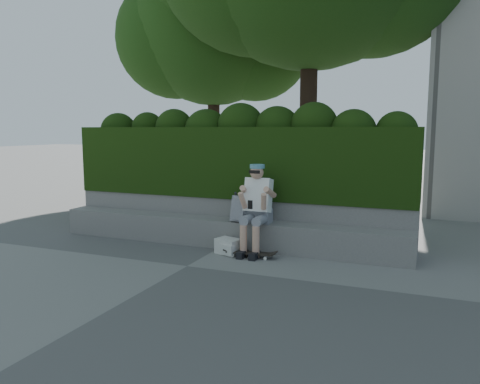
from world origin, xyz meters
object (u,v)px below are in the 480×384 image
at_px(skateboard, 250,253).
at_px(backpack_plaid, 241,209).
at_px(backpack_ground, 228,246).
at_px(person, 257,205).

bearing_deg(skateboard, backpack_plaid, 124.48).
xyz_separation_m(backpack_plaid, backpack_ground, (-0.08, -0.32, -0.54)).
bearing_deg(backpack_ground, backpack_plaid, 93.96).
height_order(skateboard, backpack_ground, backpack_ground).
height_order(person, backpack_plaid, person).
relative_size(skateboard, backpack_plaid, 1.79).
distance_m(person, backpack_ground, 0.78).
relative_size(person, skateboard, 1.87).
height_order(person, backpack_ground, person).
relative_size(backpack_plaid, backpack_ground, 1.13).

